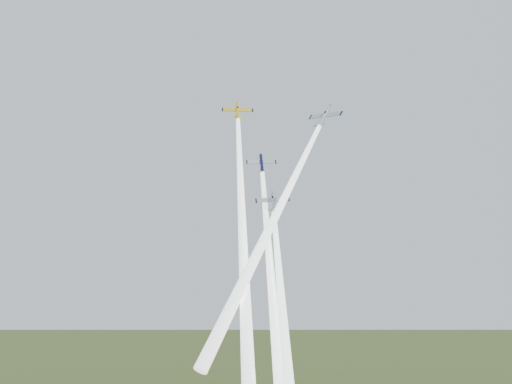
# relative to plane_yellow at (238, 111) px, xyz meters

# --- Properties ---
(plane_yellow) EXTENTS (8.54, 7.42, 6.43)m
(plane_yellow) POSITION_rel_plane_yellow_xyz_m (0.00, 0.00, 0.00)
(plane_yellow) COLOR yellow
(smoke_trail_yellow) EXTENTS (17.75, 42.66, 57.70)m
(smoke_trail_yellow) POSITION_rel_plane_yellow_xyz_m (8.12, -21.86, -30.69)
(smoke_trail_yellow) COLOR white
(plane_navy) EXTENTS (7.97, 6.80, 5.98)m
(plane_navy) POSITION_rel_plane_yellow_xyz_m (6.57, -3.32, -13.03)
(plane_navy) COLOR #0D103A
(smoke_trail_navy) EXTENTS (17.39, 40.90, 55.36)m
(smoke_trail_navy) POSITION_rel_plane_yellow_xyz_m (14.52, -24.29, -42.55)
(smoke_trail_navy) COLOR white
(plane_silver_right) EXTENTS (9.89, 8.29, 7.52)m
(plane_silver_right) POSITION_rel_plane_yellow_xyz_m (20.85, -5.55, -4.25)
(plane_silver_right) COLOR #AFB7BD
(smoke_trail_silver_right) EXTENTS (16.34, 34.46, 46.89)m
(smoke_trail_silver_right) POSITION_rel_plane_yellow_xyz_m (13.37, -23.24, -29.53)
(smoke_trail_silver_right) COLOR white
(plane_silver_low) EXTENTS (8.37, 6.90, 6.44)m
(plane_silver_low) POSITION_rel_plane_yellow_xyz_m (11.82, -13.91, -22.83)
(plane_silver_low) COLOR #ADB4BB
(smoke_trail_silver_low) EXTENTS (15.42, 36.63, 49.20)m
(smoke_trail_silver_low) POSITION_rel_plane_yellow_xyz_m (18.77, -32.76, -49.27)
(smoke_trail_silver_low) COLOR white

